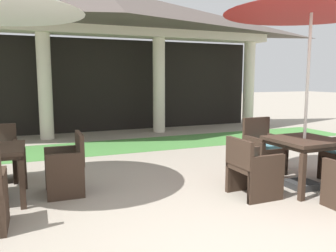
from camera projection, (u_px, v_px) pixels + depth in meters
ground_plane at (273, 250)px, 3.29m from camera, size 60.00×60.00×0.00m
background_pavilion at (103, 20)px, 9.54m from camera, size 10.88×3.17×4.07m
lawn_strip at (122, 146)px, 8.32m from camera, size 12.68×1.73×0.01m
patio_table_near_foreground at (304, 145)px, 5.08m from camera, size 0.92×0.92×0.75m
patio_umbrella_near_foreground at (312, 2)px, 4.79m from camera, size 2.46×2.46×2.93m
patio_chair_near_foreground_west at (252, 168)px, 4.76m from camera, size 0.56×0.60×0.82m
patio_chair_near_foreground_north at (263, 148)px, 5.95m from camera, size 0.56×0.56×0.94m
patio_chair_mid_left_east at (67, 166)px, 4.88m from camera, size 0.52×0.62×0.86m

